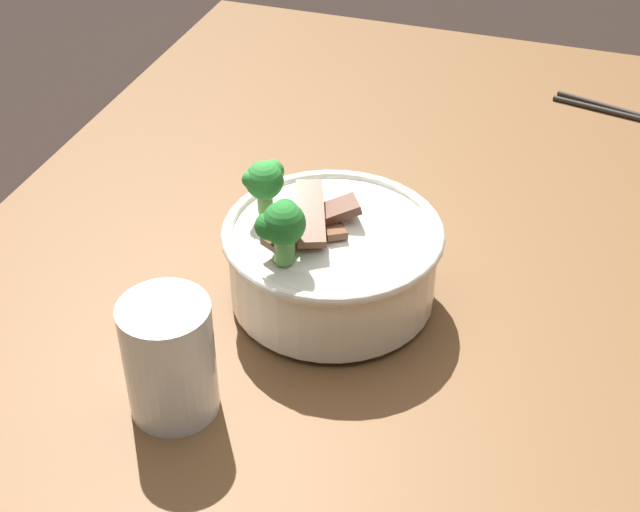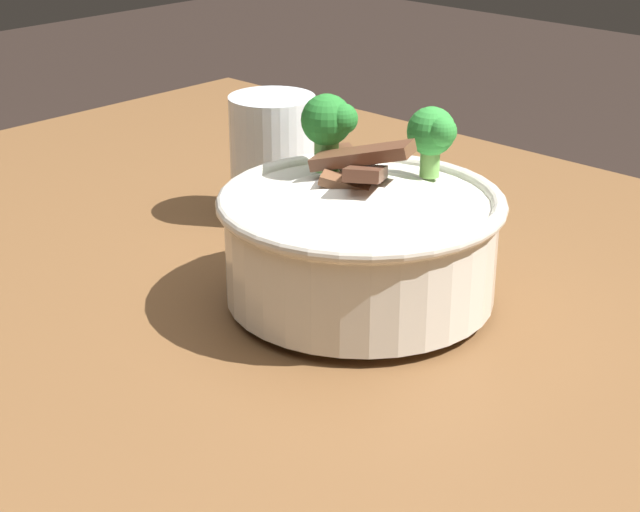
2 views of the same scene
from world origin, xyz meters
name	(u,v)px [view 2 (image 2 of 2)]	position (x,y,z in m)	size (l,w,h in m)	color
dining_table	(342,453)	(0.00, 0.00, 0.73)	(1.31, 0.95, 0.82)	brown
rice_bowl	(361,232)	(-0.04, 0.06, 0.88)	(0.22, 0.22, 0.15)	silver
drinking_glass	(273,165)	(-0.22, 0.14, 0.87)	(0.08, 0.08, 0.11)	white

